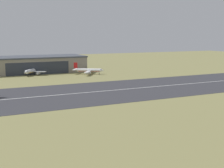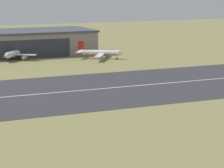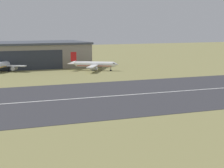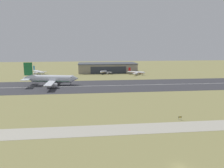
% 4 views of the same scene
% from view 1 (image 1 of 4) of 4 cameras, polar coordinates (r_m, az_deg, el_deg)
% --- Properties ---
extents(ground_plane, '(660.05, 660.05, 0.00)m').
position_cam_1_polar(ground_plane, '(87.25, 7.51, -8.53)').
color(ground_plane, olive).
extents(runway_strip, '(420.05, 54.55, 0.06)m').
position_cam_1_polar(runway_strip, '(141.40, -6.41, -1.71)').
color(runway_strip, '#333338').
rests_on(runway_strip, ground_plane).
extents(runway_centreline, '(378.05, 0.70, 0.01)m').
position_cam_1_polar(runway_centreline, '(141.39, -6.41, -1.70)').
color(runway_centreline, silver).
rests_on(runway_centreline, runway_strip).
extents(hangar_building, '(70.42, 29.48, 11.32)m').
position_cam_1_polar(hangar_building, '(225.76, -14.14, 3.51)').
color(hangar_building, gray).
rests_on(hangar_building, ground_plane).
extents(airplane_parked_centre, '(18.91, 19.90, 8.61)m').
position_cam_1_polar(airplane_parked_centre, '(210.55, -14.35, 2.37)').
color(airplane_parked_centre, silver).
rests_on(airplane_parked_centre, ground_plane).
extents(airplane_parked_east, '(20.54, 21.47, 7.75)m').
position_cam_1_polar(airplane_parked_east, '(209.52, -4.31, 2.52)').
color(airplane_parked_east, white).
rests_on(airplane_parked_east, ground_plane).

